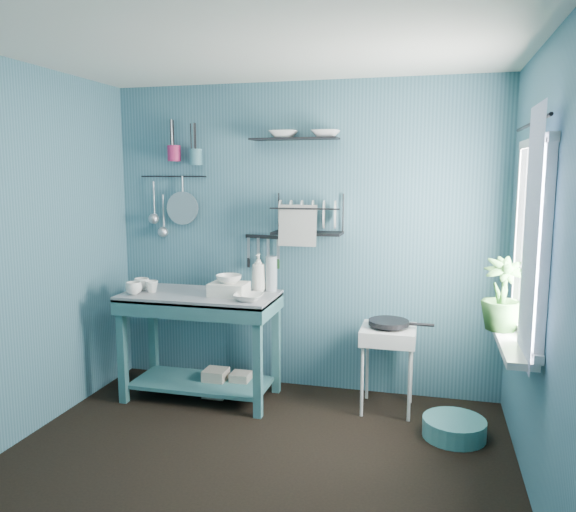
% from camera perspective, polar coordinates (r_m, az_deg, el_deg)
% --- Properties ---
extents(floor, '(3.20, 3.20, 0.00)m').
position_cam_1_polar(floor, '(3.59, -4.44, -21.34)').
color(floor, black).
rests_on(floor, ground).
extents(ceiling, '(3.20, 3.20, 0.00)m').
position_cam_1_polar(ceiling, '(3.20, -4.99, 21.41)').
color(ceiling, silver).
rests_on(ceiling, ground).
extents(wall_back, '(3.20, 0.00, 3.20)m').
position_cam_1_polar(wall_back, '(4.59, 1.40, 1.79)').
color(wall_back, '#396676').
rests_on(wall_back, ground).
extents(wall_front, '(3.20, 0.00, 3.20)m').
position_cam_1_polar(wall_front, '(1.85, -20.22, -8.78)').
color(wall_front, '#396676').
rests_on(wall_front, ground).
extents(wall_left, '(0.00, 3.00, 3.00)m').
position_cam_1_polar(wall_left, '(3.98, -27.06, -0.16)').
color(wall_left, '#396676').
rests_on(wall_left, ground).
extents(wall_right, '(0.00, 3.00, 3.00)m').
position_cam_1_polar(wall_right, '(3.05, 25.10, -2.39)').
color(wall_right, '#396676').
rests_on(wall_right, ground).
extents(work_counter, '(1.22, 0.65, 0.85)m').
position_cam_1_polar(work_counter, '(4.55, -8.83, -9.00)').
color(work_counter, '#32666A').
rests_on(work_counter, floor).
extents(mug_left, '(0.12, 0.12, 0.10)m').
position_cam_1_polar(mug_left, '(4.51, -15.40, -3.18)').
color(mug_left, white).
rests_on(mug_left, work_counter).
extents(mug_mid, '(0.14, 0.14, 0.09)m').
position_cam_1_polar(mug_mid, '(4.55, -13.68, -3.04)').
color(mug_mid, white).
rests_on(mug_mid, work_counter).
extents(mug_right, '(0.17, 0.17, 0.10)m').
position_cam_1_polar(mug_right, '(4.65, -14.64, -2.79)').
color(mug_right, white).
rests_on(mug_right, work_counter).
extents(wash_tub, '(0.28, 0.22, 0.10)m').
position_cam_1_polar(wash_tub, '(4.33, -6.02, -3.38)').
color(wash_tub, silver).
rests_on(wash_tub, work_counter).
extents(tub_bowl, '(0.20, 0.19, 0.06)m').
position_cam_1_polar(tub_bowl, '(4.31, -6.04, -2.33)').
color(tub_bowl, white).
rests_on(tub_bowl, wash_tub).
extents(soap_bottle, '(0.11, 0.12, 0.30)m').
position_cam_1_polar(soap_bottle, '(4.46, -3.01, -1.69)').
color(soap_bottle, silver).
rests_on(soap_bottle, work_counter).
extents(water_bottle, '(0.09, 0.09, 0.28)m').
position_cam_1_polar(water_bottle, '(4.45, -1.70, -1.82)').
color(water_bottle, '#A3B0B6').
rests_on(water_bottle, work_counter).
extents(counter_bowl, '(0.22, 0.22, 0.05)m').
position_cam_1_polar(counter_bowl, '(4.15, -4.04, -4.20)').
color(counter_bowl, white).
rests_on(counter_bowl, work_counter).
extents(hotplate_stand, '(0.41, 0.41, 0.64)m').
position_cam_1_polar(hotplate_stand, '(4.37, 10.07, -11.20)').
color(hotplate_stand, silver).
rests_on(hotplate_stand, floor).
extents(frying_pan, '(0.30, 0.30, 0.03)m').
position_cam_1_polar(frying_pan, '(4.27, 10.19, -6.66)').
color(frying_pan, black).
rests_on(frying_pan, hotplate_stand).
extents(knife_strip, '(0.32, 0.06, 0.03)m').
position_cam_1_polar(knife_strip, '(4.64, -2.51, 1.97)').
color(knife_strip, black).
rests_on(knife_strip, wall_back).
extents(dish_rack, '(0.56, 0.27, 0.32)m').
position_cam_1_polar(dish_rack, '(4.43, 1.99, 4.27)').
color(dish_rack, black).
rests_on(dish_rack, wall_back).
extents(upper_shelf, '(0.70, 0.20, 0.01)m').
position_cam_1_polar(upper_shelf, '(4.48, 0.62, 11.82)').
color(upper_shelf, black).
rests_on(upper_shelf, wall_back).
extents(shelf_bowl_left, '(0.25, 0.25, 0.06)m').
position_cam_1_polar(shelf_bowl_left, '(4.50, -0.48, 12.48)').
color(shelf_bowl_left, white).
rests_on(shelf_bowl_left, upper_shelf).
extents(shelf_bowl_right, '(0.22, 0.22, 0.05)m').
position_cam_1_polar(shelf_bowl_right, '(4.43, 3.83, 11.51)').
color(shelf_bowl_right, white).
rests_on(shelf_bowl_right, upper_shelf).
extents(utensil_cup_magenta, '(0.11, 0.11, 0.13)m').
position_cam_1_polar(utensil_cup_magenta, '(4.84, -11.49, 10.19)').
color(utensil_cup_magenta, '#B02054').
rests_on(utensil_cup_magenta, wall_back).
extents(utensil_cup_teal, '(0.11, 0.11, 0.13)m').
position_cam_1_polar(utensil_cup_teal, '(4.76, -9.37, 9.89)').
color(utensil_cup_teal, '#3B707C').
rests_on(utensil_cup_teal, wall_back).
extents(colander, '(0.28, 0.03, 0.28)m').
position_cam_1_polar(colander, '(4.86, -10.67, 4.80)').
color(colander, '#AEB1B6').
rests_on(colander, wall_back).
extents(ladle_outer, '(0.01, 0.01, 0.30)m').
position_cam_1_polar(ladle_outer, '(4.98, -13.46, 5.68)').
color(ladle_outer, '#AEB1B6').
rests_on(ladle_outer, wall_back).
extents(ladle_inner, '(0.01, 0.01, 0.30)m').
position_cam_1_polar(ladle_inner, '(4.95, -12.55, 4.37)').
color(ladle_inner, '#AEB1B6').
rests_on(ladle_inner, wall_back).
extents(hook_rail, '(0.60, 0.01, 0.01)m').
position_cam_1_polar(hook_rail, '(4.90, -11.56, 7.92)').
color(hook_rail, black).
rests_on(hook_rail, wall_back).
extents(window_glass, '(0.00, 1.10, 1.10)m').
position_cam_1_polar(window_glass, '(3.46, 23.65, 1.42)').
color(window_glass, white).
rests_on(window_glass, wall_right).
extents(windowsill, '(0.16, 0.95, 0.04)m').
position_cam_1_polar(windowsill, '(3.56, 21.72, -7.99)').
color(windowsill, silver).
rests_on(windowsill, wall_right).
extents(curtain, '(0.00, 1.35, 1.35)m').
position_cam_1_polar(curtain, '(3.15, 23.40, 1.73)').
color(curtain, white).
rests_on(curtain, wall_right).
extents(curtain_rod, '(0.02, 1.05, 0.02)m').
position_cam_1_polar(curtain_rod, '(3.44, 23.54, 12.24)').
color(curtain_rod, black).
rests_on(curtain_rod, wall_right).
extents(potted_plant, '(0.29, 0.29, 0.44)m').
position_cam_1_polar(potted_plant, '(3.65, 20.94, -3.65)').
color(potted_plant, '#306428').
rests_on(potted_plant, windowsill).
extents(storage_tin_large, '(0.18, 0.18, 0.22)m').
position_cam_1_polar(storage_tin_large, '(4.66, -7.34, -12.63)').
color(storage_tin_large, tan).
rests_on(storage_tin_large, floor).
extents(storage_tin_small, '(0.15, 0.15, 0.20)m').
position_cam_1_polar(storage_tin_small, '(4.63, -4.83, -12.90)').
color(storage_tin_small, tan).
rests_on(storage_tin_small, floor).
extents(floor_basin, '(0.42, 0.42, 0.13)m').
position_cam_1_polar(floor_basin, '(4.14, 16.52, -16.41)').
color(floor_basin, teal).
rests_on(floor_basin, floor).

